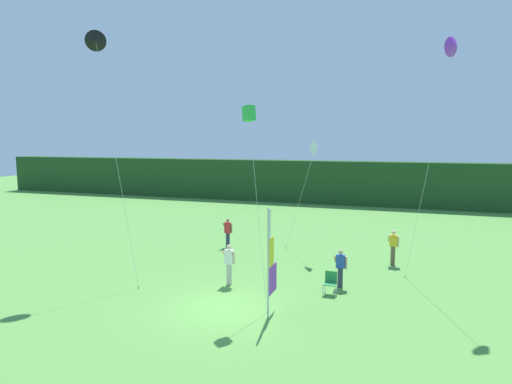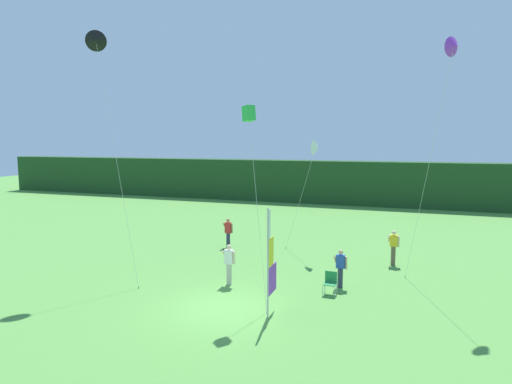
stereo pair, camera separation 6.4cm
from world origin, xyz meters
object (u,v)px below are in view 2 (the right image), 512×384
object	(u,v)px
person_mid_field	(393,247)
person_far_right	(229,263)
kite_black_delta_1	(96,42)
person_far_left	(228,232)
kite_green_box_2	(249,115)
person_near_banner	(340,267)
kite_white_delta_0	(316,148)
banner_flag	(270,263)
kite_purple_delta_3	(454,48)
folding_chair	(330,281)

from	to	relation	value
person_mid_field	person_far_right	bearing A→B (deg)	-140.27
person_far_right	kite_black_delta_1	distance (m)	11.56
person_far_left	kite_green_box_2	bearing A→B (deg)	-61.18
person_near_banner	kite_white_delta_0	size ratio (longest dim) A/B	0.26
banner_flag	person_far_left	xyz separation A→B (m)	(-5.23, 8.51, -0.95)
kite_black_delta_1	person_far_right	bearing A→B (deg)	-0.09
person_far_right	kite_purple_delta_3	distance (m)	12.46
person_far_right	kite_white_delta_0	size ratio (longest dim) A/B	0.28
person_far_left	folding_chair	bearing A→B (deg)	-39.88
person_far_right	person_near_banner	bearing A→B (deg)	14.98
person_far_left	kite_black_delta_1	xyz separation A→B (m)	(-3.80, -6.04, 9.65)
kite_white_delta_0	kite_black_delta_1	bearing A→B (deg)	-143.21
banner_flag	kite_white_delta_0	bearing A→B (deg)	91.89
banner_flag	person_near_banner	size ratio (longest dim) A/B	2.39
person_mid_field	kite_green_box_2	bearing A→B (deg)	-128.68
person_mid_field	kite_green_box_2	size ratio (longest dim) A/B	0.23
person_far_right	folding_chair	distance (m)	4.31
person_near_banner	folding_chair	xyz separation A→B (m)	(-0.26, -0.92, -0.35)
person_near_banner	kite_white_delta_0	distance (m)	7.56
banner_flag	person_mid_field	distance (m)	8.84
person_far_left	person_near_banner	bearing A→B (deg)	-34.09
person_far_left	kite_purple_delta_3	bearing A→B (deg)	-18.59
person_far_left	kite_white_delta_0	distance (m)	6.94
folding_chair	kite_black_delta_1	xyz separation A→B (m)	(-10.69, -0.28, 10.04)
person_near_banner	kite_green_box_2	world-z (taller)	kite_green_box_2
person_mid_field	person_far_left	xyz separation A→B (m)	(-9.13, 0.64, -0.03)
person_near_banner	folding_chair	size ratio (longest dim) A/B	1.81
person_near_banner	person_far_right	xyz separation A→B (m)	(-4.54, -1.21, 0.07)
person_mid_field	kite_purple_delta_3	bearing A→B (deg)	-56.98
kite_black_delta_1	kite_purple_delta_3	bearing A→B (deg)	8.71
folding_chair	kite_green_box_2	world-z (taller)	kite_green_box_2
kite_white_delta_0	kite_green_box_2	bearing A→B (deg)	-97.52
person_far_left	kite_white_delta_0	bearing A→B (deg)	5.68
kite_black_delta_1	kite_green_box_2	bearing A→B (deg)	-8.04
kite_black_delta_1	kite_green_box_2	world-z (taller)	kite_black_delta_1
kite_green_box_2	kite_purple_delta_3	xyz separation A→B (m)	(7.23, 3.38, 2.62)
folding_chair	kite_black_delta_1	bearing A→B (deg)	-178.48
person_mid_field	folding_chair	bearing A→B (deg)	-113.57
person_near_banner	person_far_left	bearing A→B (deg)	145.91
kite_black_delta_1	person_mid_field	bearing A→B (deg)	22.69
kite_white_delta_0	kite_green_box_2	size ratio (longest dim) A/B	0.83
person_mid_field	kite_white_delta_0	bearing A→B (deg)	164.98
person_far_left	kite_green_box_2	world-z (taller)	kite_green_box_2
person_near_banner	kite_black_delta_1	distance (m)	14.67
person_near_banner	person_far_left	size ratio (longest dim) A/B	0.96
folding_chair	kite_purple_delta_3	distance (m)	10.33
person_mid_field	kite_black_delta_1	bearing A→B (deg)	-157.31
folding_chair	kite_green_box_2	bearing A→B (deg)	-155.13
person_far_right	kite_white_delta_0	world-z (taller)	kite_white_delta_0
person_far_left	person_far_right	distance (m)	6.59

